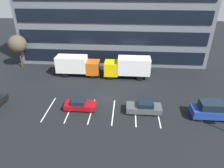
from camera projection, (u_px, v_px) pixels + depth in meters
The scene contains 9 objects.
ground_plane at pixel (105, 99), 28.28m from camera, with size 120.00×120.00×0.00m, color black.
office_building at pixel (114, 21), 40.71m from camera, with size 35.16×12.67×14.40m.
lot_markings at pixel (102, 111), 25.55m from camera, with size 14.14×5.40×0.01m.
box_truck_orange at pixel (77, 65), 34.19m from camera, with size 7.39×2.45×3.43m.
box_truck_yellow at pixel (128, 66), 33.38m from camera, with size 7.67×2.54×3.56m.
sedan_charcoal at pixel (144, 107), 25.12m from camera, with size 4.37×1.83×1.57m.
sedan_maroon at pixel (80, 105), 25.72m from camera, with size 3.97×1.66×1.42m.
suv_navy at pixel (212, 110), 24.03m from camera, with size 4.80×2.03×2.17m.
bare_tree at pixel (17, 44), 36.40m from camera, with size 3.22×3.22×6.03m.
Camera 1 is at (2.85, -23.86, 15.08)m, focal length 32.24 mm.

